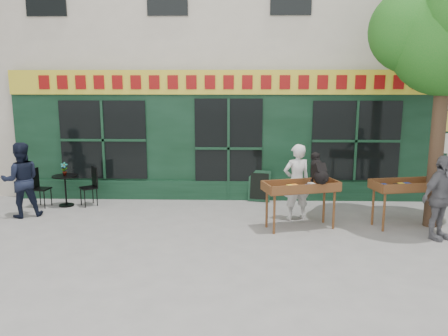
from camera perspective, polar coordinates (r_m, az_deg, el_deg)
The scene contains 13 objects.
ground at distance 9.14m, azimuth 0.29°, elevation -7.87°, with size 80.00×80.00×0.00m, color slate.
building at distance 14.79m, azimuth 0.91°, elevation 18.68°, with size 14.00×7.26×10.00m.
book_cart_center at distance 9.07m, azimuth 9.99°, elevation -2.78°, with size 1.61×1.01×0.99m.
dog at distance 8.98m, azimuth 12.34°, elevation 0.05°, with size 0.34×0.60×0.60m, color black, non-canonical shape.
woman at distance 9.69m, azimuth 9.45°, elevation -1.81°, with size 0.61×0.40×1.68m, color silver.
book_cart_right at distance 9.82m, azimuth 22.98°, elevation -2.45°, with size 1.59×0.91×0.99m.
man_right at distance 9.26m, azimuth 26.36°, elevation -3.50°, with size 0.96×0.40×1.63m, color #5E5E63.
bistro_table at distance 11.34m, azimuth -20.03°, elevation -2.02°, with size 0.60×0.60×0.76m.
bistro_chair_left at distance 11.51m, azimuth -23.15°, elevation -1.98°, with size 0.41×0.41×0.95m.
bistro_chair_right at distance 11.22m, azimuth -16.89°, elevation -1.89°, with size 0.51×0.51×0.95m.
potted_plant at distance 11.27m, azimuth -20.15°, elevation -0.11°, with size 0.17×0.12×0.33m, color gray.
man_left at distance 10.73m, azimuth -24.98°, elevation -1.43°, with size 0.82×0.64×1.69m, color black.
chalkboard at distance 11.15m, azimuth 4.63°, elevation -2.36°, with size 0.59×0.30×0.79m.
Camera 1 is at (0.21, -8.67, 2.89)m, focal length 35.00 mm.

